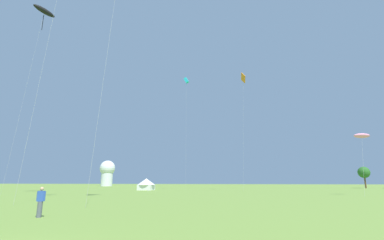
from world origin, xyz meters
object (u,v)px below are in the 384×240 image
at_px(kite_orange_diamond, 243,79).
at_px(observatory_dome, 107,172).
at_px(person_spectator, 40,202).
at_px(festival_tent_left, 146,184).
at_px(kite_black_parafoil, 44,11).
at_px(tree_distant_right, 364,173).
at_px(kite_cyan_box, 186,81).
at_px(kite_pink_parafoil, 362,136).

relative_size(kite_orange_diamond, observatory_dome, 2.54).
xyz_separation_m(person_spectator, festival_tent_left, (-11.08, 47.59, 0.64)).
relative_size(kite_black_parafoil, festival_tent_left, 7.95).
distance_m(person_spectator, tree_distant_right, 90.95).
height_order(kite_orange_diamond, person_spectator, kite_orange_diamond).
distance_m(kite_cyan_box, kite_black_parafoil, 34.92).
xyz_separation_m(kite_black_parafoil, festival_tent_left, (11.57, 24.60, -30.66)).
height_order(observatory_dome, tree_distant_right, observatory_dome).
relative_size(kite_orange_diamond, kite_pink_parafoil, 2.93).
xyz_separation_m(kite_pink_parafoil, kite_black_parafoil, (-52.34, -7.49, 23.30)).
bearing_deg(kite_orange_diamond, tree_distant_right, 41.00).
bearing_deg(festival_tent_left, person_spectator, -76.89).
distance_m(kite_cyan_box, tree_distant_right, 60.91).
relative_size(kite_black_parafoil, tree_distant_right, 5.15).
bearing_deg(tree_distant_right, kite_cyan_box, -151.93).
bearing_deg(kite_orange_diamond, observatory_dome, 141.04).
xyz_separation_m(kite_black_parafoil, tree_distant_right, (70.05, 54.54, -27.51)).
bearing_deg(kite_orange_diamond, kite_cyan_box, 164.98).
bearing_deg(tree_distant_right, festival_tent_left, -152.88).
height_order(festival_tent_left, tree_distant_right, tree_distant_right).
bearing_deg(person_spectator, kite_cyan_box, 92.57).
xyz_separation_m(kite_orange_diamond, festival_tent_left, (-23.47, 0.49, -24.29)).
bearing_deg(kite_black_parafoil, kite_pink_parafoil, 8.14).
relative_size(kite_orange_diamond, festival_tent_left, 6.60).
xyz_separation_m(kite_cyan_box, kite_orange_diamond, (14.68, -3.94, -2.08)).
xyz_separation_m(kite_pink_parafoil, person_spectator, (-29.69, -30.48, -8.01)).
bearing_deg(kite_cyan_box, kite_pink_parafoil, -32.73).
xyz_separation_m(kite_pink_parafoil, tree_distant_right, (17.71, 47.05, -4.21)).
bearing_deg(kite_cyan_box, kite_orange_diamond, -15.02).
bearing_deg(kite_pink_parafoil, kite_cyan_box, 147.27).
bearing_deg(tree_distant_right, kite_pink_parafoil, -110.62).
distance_m(kite_cyan_box, observatory_dome, 65.58).
height_order(kite_pink_parafoil, observatory_dome, observatory_dome).
bearing_deg(kite_pink_parafoil, kite_black_parafoil, -171.86).
height_order(person_spectator, observatory_dome, observatory_dome).
height_order(kite_cyan_box, kite_pink_parafoil, kite_cyan_box).
relative_size(kite_pink_parafoil, kite_black_parafoil, 0.28).
relative_size(kite_pink_parafoil, festival_tent_left, 2.25).
height_order(kite_cyan_box, tree_distant_right, kite_cyan_box).
bearing_deg(festival_tent_left, kite_pink_parafoil, -22.77).
distance_m(person_spectator, observatory_dome, 105.36).
xyz_separation_m(observatory_dome, tree_distant_right, (93.66, -16.98, -1.36)).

